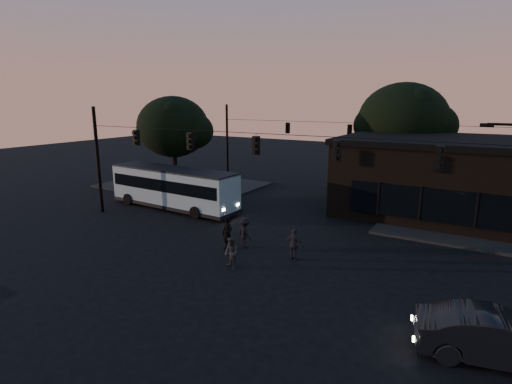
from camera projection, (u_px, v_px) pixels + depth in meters
The scene contains 14 objects.
ground at pixel (214, 269), 19.19m from camera, with size 120.00×120.00×0.00m, color black.
sidewalk_far_right at pixel (502, 229), 24.94m from camera, with size 14.00×10.00×0.15m, color black.
sidewalk_far_left at pixel (183, 185), 37.87m from camera, with size 14.00×10.00×0.15m, color black.
building at pixel (457, 178), 27.49m from camera, with size 15.40×10.41×5.40m.
tree_behind at pixel (403, 121), 34.25m from camera, with size 7.60×7.60×9.43m.
tree_left at pixel (173, 127), 35.80m from camera, with size 6.40×6.40×8.30m.
signal_rig_near at pixel (256, 166), 21.54m from camera, with size 26.24×0.30×7.50m.
signal_rig_far at pixel (349, 143), 35.01m from camera, with size 26.24×0.30×7.50m.
bus at pixel (173, 186), 29.58m from camera, with size 10.83×3.01×3.02m.
car at pixel (498, 338), 12.24m from camera, with size 1.67×4.80×1.58m, color black.
pedestrian_a at pixel (227, 233), 21.45m from camera, with size 0.67×0.44×1.84m, color black.
pedestrian_b at pixel (231, 253), 19.15m from camera, with size 0.74×0.58×1.53m, color #373332.
pedestrian_c at pixel (294, 245), 20.07m from camera, with size 0.97×0.40×1.65m, color #2A242C.
pedestrian_d at pixel (245, 233), 21.82m from camera, with size 1.09×0.62×1.68m, color black.
Camera 1 is at (10.88, -14.32, 7.91)m, focal length 28.00 mm.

